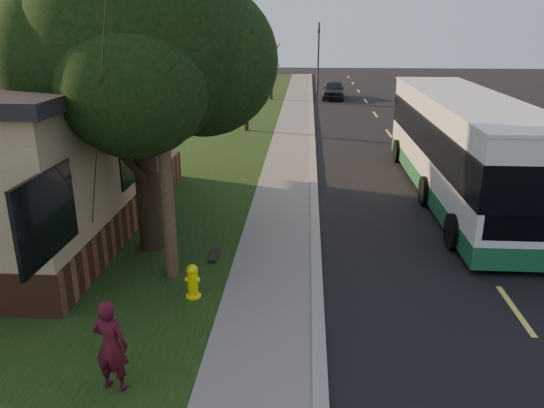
{
  "coord_description": "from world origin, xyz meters",
  "views": [
    {
      "loc": [
        -0.3,
        -9.76,
        5.54
      ],
      "look_at": [
        -1.07,
        1.94,
        1.5
      ],
      "focal_mm": 35.0,
      "sensor_mm": 36.0,
      "label": 1
    }
  ],
  "objects": [
    {
      "name": "ground",
      "position": [
        0.0,
        0.0,
        0.0
      ],
      "size": [
        120.0,
        120.0,
        0.0
      ],
      "primitive_type": "plane",
      "color": "black",
      "rests_on": "ground"
    },
    {
      "name": "grass_verge",
      "position": [
        -4.5,
        10.0,
        0.04
      ],
      "size": [
        5.0,
        80.0,
        0.07
      ],
      "primitive_type": "cube",
      "color": "black",
      "rests_on": "ground"
    },
    {
      "name": "leafy_tree",
      "position": [
        -4.17,
        2.65,
        5.17
      ],
      "size": [
        6.3,
        6.0,
        7.8
      ],
      "color": "black",
      "rests_on": "grass_verge"
    },
    {
      "name": "traffic_signal",
      "position": [
        0.5,
        34.0,
        3.16
      ],
      "size": [
        0.18,
        0.22,
        5.5
      ],
      "color": "#2D2D30",
      "rests_on": "ground"
    },
    {
      "name": "skateboarder",
      "position": [
        -3.23,
        -2.96,
        0.84
      ],
      "size": [
        0.62,
        0.46,
        1.54
      ],
      "primitive_type": "imported",
      "rotation": [
        0.0,
        0.0,
        2.97
      ],
      "color": "#460E1A",
      "rests_on": "grass_verge"
    },
    {
      "name": "utility_pole",
      "position": [
        -3.31,
        0.99,
        4.63
      ],
      "size": [
        2.86,
        3.21,
        9.07
      ],
      "color": "#473321",
      "rests_on": "ground"
    },
    {
      "name": "skateboard_main",
      "position": [
        -2.5,
        2.02,
        0.13
      ],
      "size": [
        0.21,
        0.8,
        0.07
      ],
      "color": "black",
      "rests_on": "grass_verge"
    },
    {
      "name": "dumpster",
      "position": [
        -8.86,
        8.36,
        0.71
      ],
      "size": [
        1.54,
        1.23,
        1.33
      ],
      "color": "black",
      "rests_on": "building_lot"
    },
    {
      "name": "road",
      "position": [
        4.0,
        10.0,
        0.01
      ],
      "size": [
        8.0,
        80.0,
        0.01
      ],
      "primitive_type": "cube",
      "color": "black",
      "rests_on": "ground"
    },
    {
      "name": "fire_hydrant",
      "position": [
        -2.6,
        0.0,
        0.43
      ],
      "size": [
        0.32,
        0.32,
        0.74
      ],
      "color": "#FAEB0D",
      "rests_on": "grass_verge"
    },
    {
      "name": "curb",
      "position": [
        0.0,
        10.0,
        0.06
      ],
      "size": [
        0.25,
        80.0,
        0.12
      ],
      "primitive_type": "cube",
      "color": "gray",
      "rests_on": "ground"
    },
    {
      "name": "transit_bus",
      "position": [
        4.77,
        7.53,
        1.77
      ],
      "size": [
        2.83,
        12.25,
        3.31
      ],
      "color": "silver",
      "rests_on": "ground"
    },
    {
      "name": "bare_tree_far",
      "position": [
        -3.0,
        30.0,
        2.0
      ],
      "size": [
        1.38,
        1.21,
        4.03
      ],
      "color": "black",
      "rests_on": "grass_verge"
    },
    {
      "name": "distant_car",
      "position": [
        1.64,
        31.05,
        0.69
      ],
      "size": [
        1.86,
        4.12,
        1.37
      ],
      "primitive_type": "imported",
      "rotation": [
        0.0,
        0.0,
        -0.06
      ],
      "color": "black",
      "rests_on": "ground"
    },
    {
      "name": "sidewalk",
      "position": [
        -1.0,
        10.0,
        0.04
      ],
      "size": [
        2.0,
        80.0,
        0.08
      ],
      "primitive_type": "cube",
      "color": "slate",
      "rests_on": "ground"
    },
    {
      "name": "bare_tree_near",
      "position": [
        -3.5,
        18.0,
        2.15
      ],
      "size": [
        1.38,
        1.21,
        4.31
      ],
      "color": "black",
      "rests_on": "grass_verge"
    }
  ]
}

